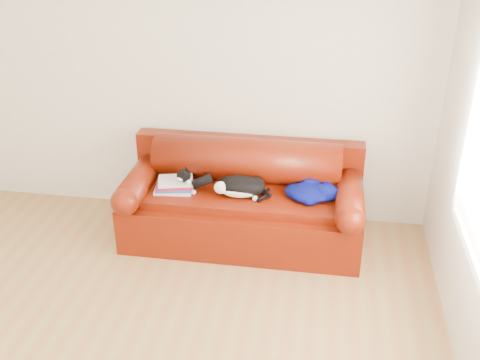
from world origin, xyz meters
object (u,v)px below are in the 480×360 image
object	(u,v)px
book_stack	(175,185)
cat	(239,187)
sofa_base	(243,216)
blanket	(311,191)

from	to	relation	value
book_stack	cat	xyz separation A→B (m)	(0.58, -0.02, 0.04)
sofa_base	book_stack	distance (m)	0.68
sofa_base	blanket	size ratio (longest dim) A/B	3.95
book_stack	blanket	distance (m)	1.20
blanket	book_stack	bearing A→B (deg)	-177.85
book_stack	blanket	bearing A→B (deg)	2.15
sofa_base	blanket	xyz separation A→B (m)	(0.60, -0.04, 0.32)
book_stack	cat	distance (m)	0.58
book_stack	blanket	world-z (taller)	blanket
sofa_base	cat	xyz separation A→B (m)	(-0.01, -0.10, 0.35)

